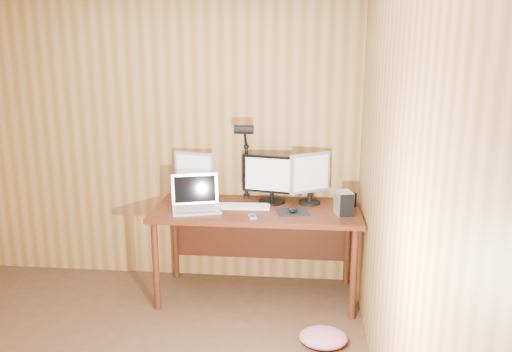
# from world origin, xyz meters

# --- Properties ---
(room_shell) EXTENTS (4.00, 4.00, 4.00)m
(room_shell) POSITION_xyz_m (0.00, 0.00, 1.25)
(room_shell) COLOR #4D301D
(room_shell) RESTS_ON ground
(desk) EXTENTS (1.60, 0.70, 0.75)m
(desk) POSITION_xyz_m (0.93, 1.70, 0.63)
(desk) COLOR #481E0F
(desk) RESTS_ON floor
(monitor_center) EXTENTS (0.49, 0.21, 0.39)m
(monitor_center) POSITION_xyz_m (1.04, 1.79, 0.95)
(monitor_center) COLOR black
(monitor_center) RESTS_ON desk
(monitor_left) EXTENTS (0.34, 0.16, 0.39)m
(monitor_left) POSITION_xyz_m (0.40, 1.84, 0.96)
(monitor_left) COLOR black
(monitor_left) RESTS_ON desk
(monitor_right) EXTENTS (0.32, 0.23, 0.41)m
(monitor_right) POSITION_xyz_m (1.34, 1.79, 0.97)
(monitor_right) COLOR black
(monitor_right) RESTS_ON desk
(laptop) EXTENTS (0.43, 0.37, 0.26)m
(laptop) POSITION_xyz_m (0.46, 1.57, 0.81)
(laptop) COLOR silver
(laptop) RESTS_ON desk
(keyboard) EXTENTS (0.46, 0.15, 0.02)m
(keyboard) POSITION_xyz_m (0.80, 1.63, 0.76)
(keyboard) COLOR white
(keyboard) RESTS_ON desk
(mousepad) EXTENTS (0.27, 0.24, 0.00)m
(mousepad) POSITION_xyz_m (1.21, 1.54, 0.75)
(mousepad) COLOR black
(mousepad) RESTS_ON desk
(mouse) EXTENTS (0.07, 0.11, 0.04)m
(mouse) POSITION_xyz_m (1.21, 1.54, 0.77)
(mouse) COLOR black
(mouse) RESTS_ON mousepad
(hard_drive) EXTENTS (0.14, 0.18, 0.18)m
(hard_drive) POSITION_xyz_m (1.59, 1.54, 0.84)
(hard_drive) COLOR silver
(hard_drive) RESTS_ON desk
(phone) EXTENTS (0.07, 0.11, 0.01)m
(phone) POSITION_xyz_m (0.92, 1.40, 0.76)
(phone) COLOR silver
(phone) RESTS_ON desk
(speaker) EXTENTS (0.05, 0.05, 0.11)m
(speaker) POSITION_xyz_m (1.69, 1.74, 0.81)
(speaker) COLOR black
(speaker) RESTS_ON desk
(desk_lamp) EXTENTS (0.15, 0.22, 0.67)m
(desk_lamp) POSITION_xyz_m (0.82, 1.85, 1.17)
(desk_lamp) COLOR black
(desk_lamp) RESTS_ON desk
(fabric_pile) EXTENTS (0.39, 0.35, 0.10)m
(fabric_pile) POSITION_xyz_m (1.45, 0.97, 0.05)
(fabric_pile) COLOR #C86182
(fabric_pile) RESTS_ON floor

